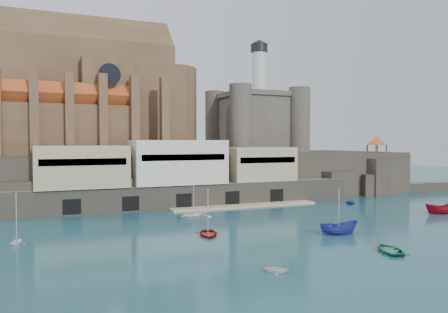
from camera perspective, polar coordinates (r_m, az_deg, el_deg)
The scene contains 15 objects.
ground at distance 69.53m, azimuth 7.72°, elevation -8.61°, with size 300.00×300.00×0.00m, color #184350.
promontory at distance 104.42m, azimuth -3.42°, elevation -2.32°, with size 100.00×36.00×10.00m.
quay at distance 85.79m, azimuth -6.10°, elevation -2.50°, with size 70.00×12.00×13.05m.
church at distance 101.68m, azimuth -16.85°, elevation 7.19°, with size 47.00×25.93×30.51m.
castle_keep at distance 112.25m, azimuth 4.16°, elevation 4.82°, with size 21.20×21.20×29.30m.
rock_outcrop at distance 114.64m, azimuth 19.33°, elevation -2.50°, with size 14.50×10.50×8.70m.
pavilion at distance 114.43m, azimuth 19.33°, elevation 1.86°, with size 6.40×6.40×5.40m.
boat_0 at distance 60.32m, azimuth -2.11°, elevation -10.23°, with size 3.65×1.06×5.10m, color #A11912.
boat_1 at distance 44.28m, azimuth 6.78°, elevation -14.79°, with size 2.29×1.40×2.65m, color silver.
boat_2 at distance 62.86m, azimuth 14.75°, elevation -9.80°, with size 2.10×2.15×5.57m, color navy.
boat_3 at distance 55.17m, azimuth 20.83°, elevation -11.53°, with size 3.75×1.09×5.25m, color #21744E.
boat_4 at distance 60.96m, azimuth -25.43°, elevation -10.30°, with size 2.33×1.43×2.71m, color white.
boat_5 at distance 86.31m, azimuth 26.43°, elevation -6.73°, with size 2.13×2.19×5.67m, color maroon.
boat_6 at distance 74.31m, azimuth -3.98°, elevation -7.91°, with size 4.56×1.32×6.38m, color white.
boat_7 at distance 92.76m, azimuth 16.13°, elevation -6.00°, with size 2.59×1.58×3.00m, color navy.
Camera 1 is at (-34.78, -58.84, 12.78)m, focal length 35.00 mm.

